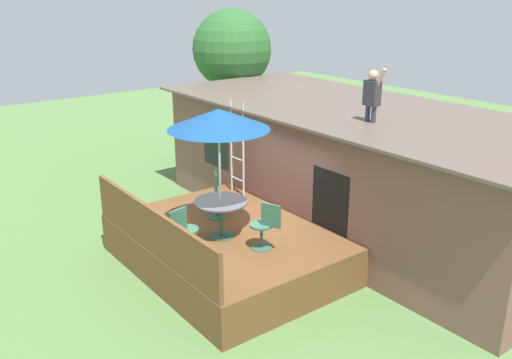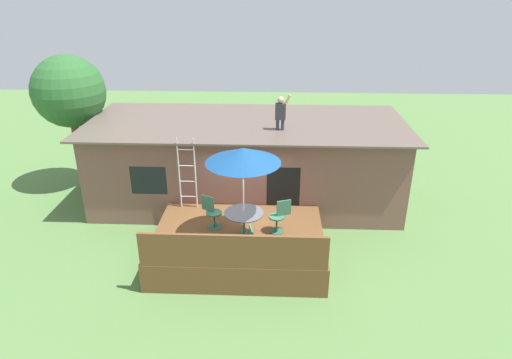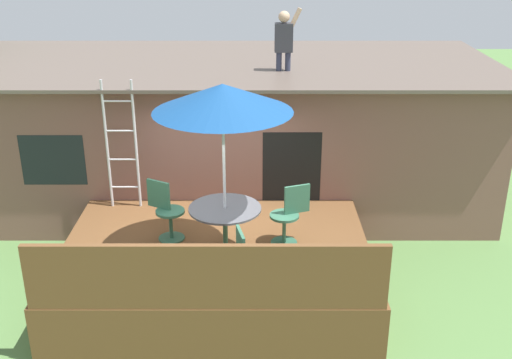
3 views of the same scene
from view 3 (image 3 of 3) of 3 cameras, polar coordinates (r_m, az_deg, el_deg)
ground_plane at (r=9.84m, az=-3.62°, el=-10.05°), size 40.00×40.00×0.00m
house at (r=12.50m, az=-2.81°, el=4.48°), size 10.50×4.50×2.83m
deck at (r=9.63m, az=-3.67°, el=-8.04°), size 4.61×3.47×0.80m
deck_railing at (r=7.75m, az=-4.57°, el=-8.96°), size 4.51×0.08×0.90m
patio_table at (r=8.89m, az=-2.87°, el=-3.53°), size 1.04×1.04×0.74m
patio_umbrella at (r=8.27m, az=-3.11°, el=7.50°), size 1.90×1.90×2.54m
step_ladder at (r=10.46m, az=-12.29°, el=3.10°), size 0.52×0.04×2.20m
person_figure at (r=11.20m, az=2.62°, el=13.01°), size 0.47×0.20×1.11m
patio_chair_left at (r=9.49m, az=-8.28°, el=-2.86°), size 0.58×0.44×0.92m
patio_chair_right at (r=9.26m, az=3.03°, el=-3.30°), size 0.60×0.44×0.92m
patio_chair_near at (r=8.10m, az=-1.60°, el=-7.31°), size 0.44×0.61×0.92m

